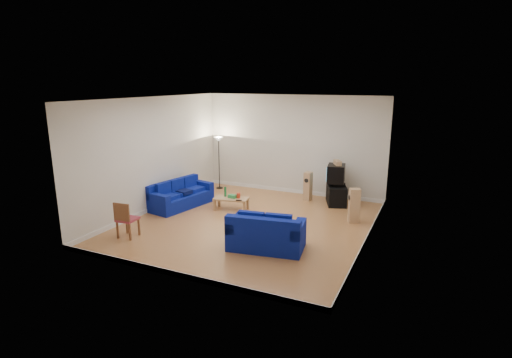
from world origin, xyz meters
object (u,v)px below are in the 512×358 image
at_px(sofa_three_seat, 180,197).
at_px(tv_stand, 336,195).
at_px(coffee_table, 231,200).
at_px(television, 336,173).
at_px(sofa_loveseat, 266,236).

height_order(sofa_three_seat, tv_stand, sofa_three_seat).
bearing_deg(tv_stand, coffee_table, -75.39).
bearing_deg(tv_stand, television, -113.81).
relative_size(sofa_three_seat, coffee_table, 1.99).
height_order(sofa_loveseat, television, television).
distance_m(sofa_loveseat, television, 4.04).
xyz_separation_m(sofa_three_seat, coffee_table, (1.53, 0.34, 0.02)).
bearing_deg(sofa_loveseat, tv_stand, 72.12).
xyz_separation_m(tv_stand, television, (-0.04, 0.00, 0.65)).
xyz_separation_m(sofa_three_seat, sofa_loveseat, (3.54, -1.78, 0.03)).
relative_size(sofa_three_seat, tv_stand, 2.20).
height_order(tv_stand, television, television).
height_order(sofa_three_seat, coffee_table, sofa_three_seat).
xyz_separation_m(coffee_table, television, (2.57, 1.83, 0.64)).
relative_size(sofa_three_seat, television, 2.80).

